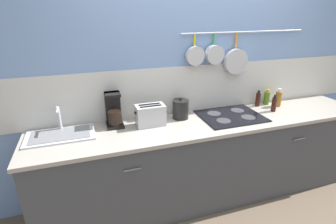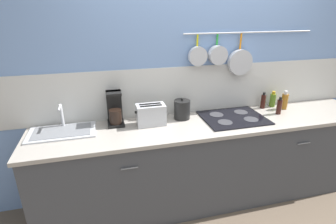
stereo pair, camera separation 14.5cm
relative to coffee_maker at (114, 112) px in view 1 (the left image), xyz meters
name	(u,v)px [view 1 (the left image)]	position (x,y,z in m)	size (l,w,h in m)	color
ground_plane	(206,195)	(0.89, -0.20, -1.02)	(12.00, 12.00, 0.00)	brown
wall_back	(198,74)	(0.90, 0.14, 0.26)	(7.20, 0.16, 2.60)	#7293C6
cabinet_base	(208,162)	(0.89, -0.20, -0.59)	(3.34, 0.58, 0.85)	#3F4247
countertop	(211,123)	(0.89, -0.20, -0.15)	(3.38, 0.60, 0.03)	#A59E93
sink_basin	(60,134)	(-0.47, -0.08, -0.11)	(0.57, 0.33, 0.22)	#B7BABF
coffee_maker	(114,112)	(0.00, 0.00, 0.00)	(0.15, 0.18, 0.31)	black
toaster	(150,115)	(0.32, -0.10, -0.03)	(0.28, 0.15, 0.20)	#B7BABF
kettle	(180,109)	(0.64, -0.04, -0.04)	(0.16, 0.16, 0.21)	black
cooktop	(231,116)	(1.14, -0.16, -0.12)	(0.61, 0.49, 0.01)	black
bottle_cooking_wine	(258,99)	(1.58, 0.02, -0.05)	(0.05, 0.05, 0.18)	#33140F
bottle_hot_sauce	(274,104)	(1.64, -0.17, -0.05)	(0.05, 0.05, 0.18)	#33140F
bottle_vinegar	(267,98)	(1.71, 0.03, -0.05)	(0.06, 0.06, 0.17)	#4C721E
bottle_sesame_oil	(278,99)	(1.79, -0.06, -0.04)	(0.07, 0.07, 0.20)	#8C5919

